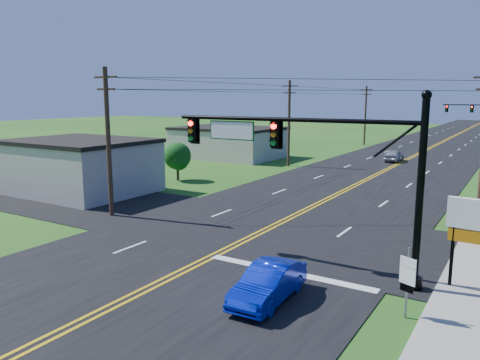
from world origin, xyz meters
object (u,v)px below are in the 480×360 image
Objects in this scene: signal_mast_main at (308,158)px; signal_mast_far at (478,114)px; blue_car at (268,284)px; route_sign at (407,278)px.

signal_mast_main is 72.00m from signal_mast_far.
blue_car is (0.24, -3.83, -4.09)m from signal_mast_main.
signal_mast_far is at bearing 117.92° from route_sign.
signal_mast_main is 1.03× the size of signal_mast_far.
route_sign is at bearing 13.24° from blue_car.
signal_mast_far is (0.10, 72.00, -0.20)m from signal_mast_main.
signal_mast_far is 4.53× the size of route_sign.
signal_mast_main reaches higher than blue_car.
signal_mast_main is at bearing 91.43° from blue_car.
signal_mast_main is 5.61m from blue_car.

